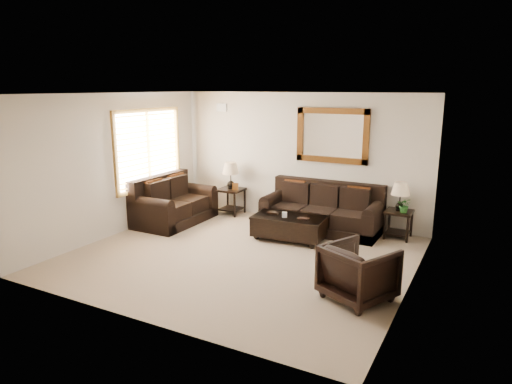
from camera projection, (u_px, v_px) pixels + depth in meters
The scene contains 11 objects.
room at pixel (240, 178), 7.46m from camera, with size 5.51×5.01×2.71m.
window at pixel (149, 149), 9.42m from camera, with size 0.07×1.96×1.66m.
mirror at pixel (332, 136), 9.14m from camera, with size 1.50×0.06×1.10m.
air_vent at pixel (222, 108), 10.24m from camera, with size 0.25×0.02×0.18m, color #999999.
sofa at pixel (322, 213), 9.12m from camera, with size 2.31×1.00×0.95m.
loveseat at pixel (172, 205), 9.63m from camera, with size 1.04×1.75×0.98m.
end_table_left at pixel (231, 181), 10.17m from camera, with size 0.53×0.53×1.17m.
end_table_right at pixel (400, 202), 8.52m from camera, with size 0.49×0.49×1.08m.
coffee_table at pixel (289, 225), 8.52m from camera, with size 1.39×0.82×0.57m.
armchair at pixel (359, 270), 6.09m from camera, with size 0.82×0.76×0.84m, color black.
potted_plant at pixel (405, 207), 8.41m from camera, with size 0.26×0.28×0.22m, color #246121.
Camera 1 is at (3.66, -6.34, 2.81)m, focal length 32.00 mm.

